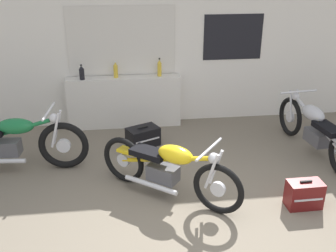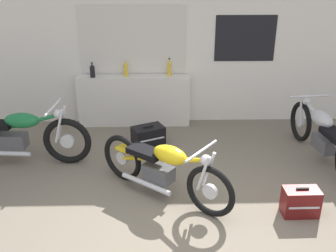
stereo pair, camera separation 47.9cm
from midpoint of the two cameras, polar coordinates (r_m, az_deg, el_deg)
The scene contains 11 objects.
ground_plane at distance 4.46m, azimuth 6.48°, elevation -16.00°, with size 24.00×24.00×0.00m, color #706656.
wall_back at distance 6.93m, azimuth 3.35°, elevation 11.66°, with size 10.00×0.07×2.80m.
sill_counter at distance 7.00m, azimuth -3.00°, elevation 3.67°, with size 1.97×0.28×0.90m.
bottle_leftmost at distance 6.84m, azimuth -8.95°, elevation 7.90°, with size 0.09×0.09×0.26m.
bottle_left_center at distance 6.83m, azimuth -4.15°, elevation 8.24°, with size 0.07×0.07×0.29m.
bottle_center at distance 6.84m, azimuth 2.21°, elevation 8.39°, with size 0.07×0.07×0.32m.
motorcycle_yellow at distance 4.90m, azimuth 2.01°, elevation -6.09°, with size 1.64×1.30×0.82m.
motorcycle_silver at distance 6.25m, azimuth 23.73°, elevation -1.29°, with size 0.64×2.09×0.83m.
motorcycle_green at distance 6.02m, azimuth -19.12°, elevation -1.31°, with size 2.21×0.64×0.89m.
hard_case_black at distance 6.32m, azimuth -0.73°, elevation -1.47°, with size 0.58×0.49×0.33m.
hard_case_darkred at distance 5.02m, azimuth 21.35°, elevation -10.29°, with size 0.42×0.25×0.36m.
Camera 2 is at (-0.32, -3.42, 2.83)m, focal length 42.00 mm.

